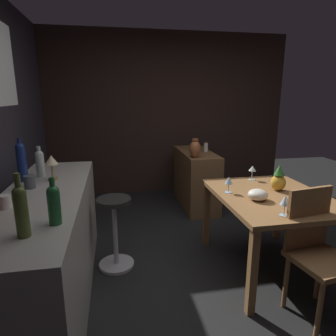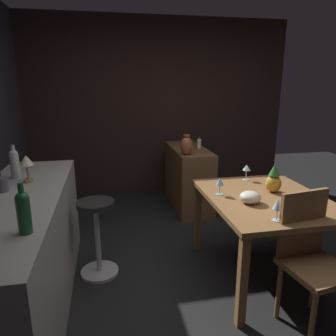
# 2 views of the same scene
# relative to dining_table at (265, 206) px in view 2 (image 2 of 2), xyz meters

# --- Properties ---
(ground_plane) EXTENTS (9.00, 9.00, 0.00)m
(ground_plane) POSITION_rel_dining_table_xyz_m (0.01, 0.38, -0.65)
(ground_plane) COLOR black
(wall_side_right) EXTENTS (0.10, 4.40, 2.60)m
(wall_side_right) POSITION_rel_dining_table_xyz_m (2.56, 0.68, 0.65)
(wall_side_right) COLOR #33231E
(wall_side_right) RESTS_ON ground_plane
(dining_table) EXTENTS (1.19, 0.96, 0.74)m
(dining_table) POSITION_rel_dining_table_xyz_m (0.00, 0.00, 0.00)
(dining_table) COLOR olive
(dining_table) RESTS_ON ground_plane
(kitchen_counter) EXTENTS (2.10, 0.60, 0.90)m
(kitchen_counter) POSITION_rel_dining_table_xyz_m (-0.07, 1.93, -0.20)
(kitchen_counter) COLOR #B2ADA3
(kitchen_counter) RESTS_ON ground_plane
(sideboard_cabinet) EXTENTS (1.10, 0.44, 0.82)m
(sideboard_cabinet) POSITION_rel_dining_table_xyz_m (1.73, 0.22, -0.24)
(sideboard_cabinet) COLOR brown
(sideboard_cabinet) RESTS_ON ground_plane
(chair_near_window) EXTENTS (0.46, 0.46, 0.95)m
(chair_near_window) POSITION_rel_dining_table_xyz_m (-0.59, -0.04, -0.13)
(chair_near_window) COLOR olive
(chair_near_window) RESTS_ON ground_plane
(bar_stool) EXTENTS (0.34, 0.34, 0.69)m
(bar_stool) POSITION_rel_dining_table_xyz_m (0.29, 1.41, -0.28)
(bar_stool) COLOR #262323
(bar_stool) RESTS_ON ground_plane
(wine_glass_left) EXTENTS (0.08, 0.08, 0.15)m
(wine_glass_left) POSITION_rel_dining_table_xyz_m (0.48, -0.04, 0.21)
(wine_glass_left) COLOR silver
(wine_glass_left) RESTS_ON dining_table
(wine_glass_right) EXTENTS (0.07, 0.07, 0.15)m
(wine_glass_right) POSITION_rel_dining_table_xyz_m (0.13, 0.37, 0.20)
(wine_glass_right) COLOR silver
(wine_glass_right) RESTS_ON dining_table
(wine_glass_center) EXTENTS (0.07, 0.07, 0.16)m
(wine_glass_center) POSITION_rel_dining_table_xyz_m (-0.45, 0.16, 0.20)
(wine_glass_center) COLOR silver
(wine_glass_center) RESTS_ON dining_table
(pineapple_centerpiece) EXTENTS (0.14, 0.14, 0.25)m
(pineapple_centerpiece) POSITION_rel_dining_table_xyz_m (0.10, -0.12, 0.19)
(pineapple_centerpiece) COLOR gold
(pineapple_centerpiece) RESTS_ON dining_table
(fruit_bowl) EXTENTS (0.17, 0.17, 0.09)m
(fruit_bowl) POSITION_rel_dining_table_xyz_m (-0.11, 0.19, 0.13)
(fruit_bowl) COLOR beige
(fruit_bowl) RESTS_ON dining_table
(wine_bottle_green) EXTENTS (0.07, 0.07, 0.27)m
(wine_bottle_green) POSITION_rel_dining_table_xyz_m (-0.66, 1.73, 0.37)
(wine_bottle_green) COLOR #1E592D
(wine_bottle_green) RESTS_ON kitchen_counter
(wine_bottle_clear) EXTENTS (0.07, 0.07, 0.28)m
(wine_bottle_clear) POSITION_rel_dining_table_xyz_m (0.41, 2.04, 0.38)
(wine_bottle_clear) COLOR silver
(wine_bottle_clear) RESTS_ON kitchen_counter
(cup_slate) EXTENTS (0.12, 0.09, 0.10)m
(cup_slate) POSITION_rel_dining_table_xyz_m (0.08, 2.05, 0.30)
(cup_slate) COLOR #515660
(cup_slate) RESTS_ON kitchen_counter
(counter_lamp) EXTENTS (0.11, 0.11, 0.22)m
(counter_lamp) POSITION_rel_dining_table_xyz_m (0.28, 1.92, 0.40)
(counter_lamp) COLOR #A58447
(counter_lamp) RESTS_ON kitchen_counter
(pillar_candle_tall) EXTENTS (0.06, 0.06, 0.15)m
(pillar_candle_tall) POSITION_rel_dining_table_xyz_m (1.70, 0.08, 0.23)
(pillar_candle_tall) COLOR white
(pillar_candle_tall) RESTS_ON sideboard_cabinet
(vase_copper) EXTENTS (0.15, 0.15, 0.24)m
(vase_copper) POSITION_rel_dining_table_xyz_m (1.33, 0.35, 0.28)
(vase_copper) COLOR #B26038
(vase_copper) RESTS_ON sideboard_cabinet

